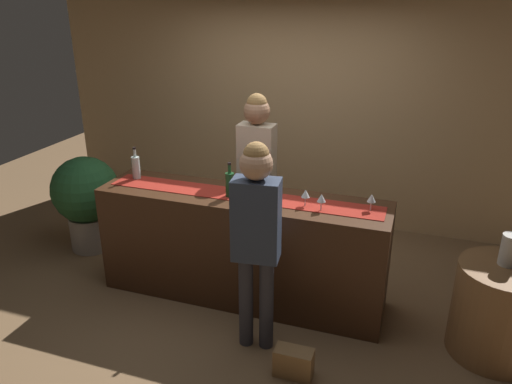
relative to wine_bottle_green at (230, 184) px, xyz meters
The scene contains 15 objects.
ground_plane 1.11m from the wine_bottle_green, 32.65° to the left, with size 10.00×10.00×0.00m, color brown.
back_wall 1.98m from the wine_bottle_green, 87.60° to the left, with size 6.00×0.12×2.90m, color tan.
bar_counter 0.62m from the wine_bottle_green, 32.65° to the left, with size 2.53×0.60×0.99m, color #3D2314.
counter_runner_cloth 0.15m from the wine_bottle_green, 32.65° to the left, with size 2.40×0.28×0.01m, color maroon.
wine_bottle_green is the anchor object (origin of this frame).
wine_bottle_clear 0.99m from the wine_bottle_green, behind, with size 0.07×0.07×0.30m.
wine_glass_near_customer 1.16m from the wine_bottle_green, ahead, with size 0.07×0.07×0.14m.
wine_glass_mid_counter 0.65m from the wine_bottle_green, ahead, with size 0.07×0.07×0.14m.
wine_glass_far_end 0.79m from the wine_bottle_green, ahead, with size 0.07×0.07×0.14m.
bartender 0.63m from the wine_bottle_green, 87.97° to the left, with size 0.34×0.25×1.75m.
customer_sipping 0.71m from the wine_bottle_green, 52.64° to the right, with size 0.36×0.24×1.66m.
round_side_table 2.30m from the wine_bottle_green, ahead, with size 0.68×0.68×0.74m, color brown.
vase_on_side_table 2.19m from the wine_bottle_green, ahead, with size 0.13×0.13×0.24m, color #B7B2A8.
potted_plant_tall 1.91m from the wine_bottle_green, 167.80° to the left, with size 0.70×0.70×1.02m.
handbag 1.50m from the wine_bottle_green, 45.09° to the right, with size 0.28×0.14×0.22m, color olive.
Camera 1 is at (1.39, -3.64, 2.59)m, focal length 34.74 mm.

